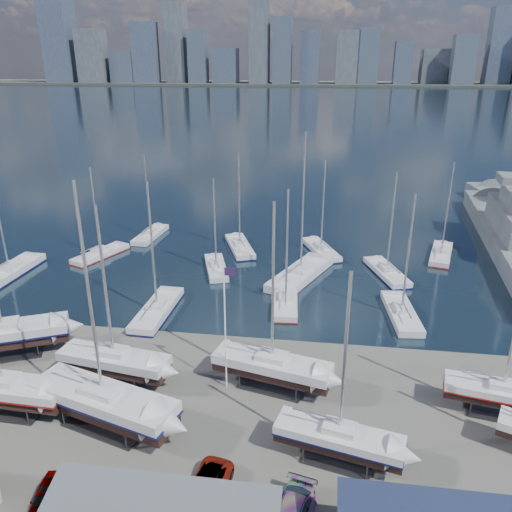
# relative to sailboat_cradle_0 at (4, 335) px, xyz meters

# --- Properties ---
(ground) EXTENTS (1400.00, 1400.00, 0.00)m
(ground) POSITION_rel_sailboat_cradle_0_xyz_m (20.51, -3.77, -2.17)
(ground) COLOR #605E59
(ground) RESTS_ON ground
(water) EXTENTS (1400.00, 600.00, 0.40)m
(water) POSITION_rel_sailboat_cradle_0_xyz_m (20.51, 306.23, -2.32)
(water) COLOR #1A2A3D
(water) RESTS_ON ground
(far_shore) EXTENTS (1400.00, 80.00, 2.20)m
(far_shore) POSITION_rel_sailboat_cradle_0_xyz_m (20.51, 566.23, -1.07)
(far_shore) COLOR #2D332D
(far_shore) RESTS_ON ground
(skyline) EXTENTS (639.14, 43.80, 107.69)m
(skyline) POSITION_rel_sailboat_cradle_0_xyz_m (12.68, 559.99, 36.92)
(skyline) COLOR #475166
(skyline) RESTS_ON far_shore
(sailboat_cradle_0) EXTENTS (11.43, 7.59, 17.89)m
(sailboat_cradle_0) POSITION_rel_sailboat_cradle_0_xyz_m (0.00, 0.00, 0.00)
(sailboat_cradle_0) COLOR #2D2D33
(sailboat_cradle_0) RESTS_ON ground
(sailboat_cradle_1) EXTENTS (9.98, 3.15, 15.97)m
(sailboat_cradle_1) POSITION_rel_sailboat_cradle_0_xyz_m (4.83, -7.39, -0.10)
(sailboat_cradle_1) COLOR #2D2D33
(sailboat_cradle_1) RESTS_ON ground
(sailboat_cradle_2) EXTENTS (9.75, 4.07, 15.48)m
(sailboat_cradle_2) POSITION_rel_sailboat_cradle_0_xyz_m (11.56, -2.48, -0.12)
(sailboat_cradle_2) COLOR #2D2D33
(sailboat_cradle_2) RESTS_ON ground
(sailboat_cradle_3) EXTENTS (12.07, 6.51, 18.58)m
(sailboat_cradle_3) POSITION_rel_sailboat_cradle_0_xyz_m (13.04, -7.90, 0.04)
(sailboat_cradle_3) COLOR #2D2D33
(sailboat_cradle_3) RESTS_ON ground
(sailboat_cradle_4) EXTENTS (10.14, 5.00, 15.96)m
(sailboat_cradle_4) POSITION_rel_sailboat_cradle_0_xyz_m (24.69, -1.48, -0.10)
(sailboat_cradle_4) COLOR #2D2D33
(sailboat_cradle_4) RESTS_ON ground
(sailboat_cradle_5) EXTENTS (8.91, 4.32, 14.04)m
(sailboat_cradle_5) POSITION_rel_sailboat_cradle_0_xyz_m (29.99, -9.08, -0.20)
(sailboat_cradle_5) COLOR #2D2D33
(sailboat_cradle_5) RESTS_ON ground
(sailboat_cradle_6) EXTENTS (8.61, 3.97, 13.62)m
(sailboat_cradle_6) POSITION_rel_sailboat_cradle_0_xyz_m (42.27, -2.53, -0.22)
(sailboat_cradle_6) COLOR #2D2D33
(sailboat_cradle_6) RESTS_ON ground
(sailboat_moored_0) EXTENTS (3.68, 11.41, 16.86)m
(sailboat_moored_0) POSITION_rel_sailboat_cradle_0_xyz_m (-10.66, 16.97, -1.86)
(sailboat_moored_0) COLOR black
(sailboat_moored_0) RESTS_ON water
(sailboat_moored_1) EXTENTS (5.71, 9.03, 13.11)m
(sailboat_moored_1) POSITION_rel_sailboat_cradle_0_xyz_m (-2.09, 24.78, -1.86)
(sailboat_moored_1) COLOR black
(sailboat_moored_1) RESTS_ON water
(sailboat_moored_2) EXTENTS (3.18, 9.03, 13.38)m
(sailboat_moored_2) POSITION_rel_sailboat_cradle_0_xyz_m (2.05, 33.64, -1.85)
(sailboat_moored_2) COLOR black
(sailboat_moored_2) RESTS_ON water
(sailboat_moored_3) EXTENTS (3.14, 10.17, 15.08)m
(sailboat_moored_3) POSITION_rel_sailboat_cradle_0_xyz_m (11.11, 9.71, -1.86)
(sailboat_moored_3) COLOR black
(sailboat_moored_3) RESTS_ON water
(sailboat_moored_4) EXTENTS (4.82, 8.72, 12.68)m
(sailboat_moored_4) POSITION_rel_sailboat_cradle_0_xyz_m (14.85, 22.18, -1.84)
(sailboat_moored_4) COLOR black
(sailboat_moored_4) RESTS_ON water
(sailboat_moored_5) EXTENTS (5.93, 9.97, 14.40)m
(sailboat_moored_5) POSITION_rel_sailboat_cradle_0_xyz_m (16.57, 30.27, -1.86)
(sailboat_moored_5) COLOR black
(sailboat_moored_5) RESTS_ON water
(sailboat_moored_6) EXTENTS (3.19, 9.35, 13.75)m
(sailboat_moored_6) POSITION_rel_sailboat_cradle_0_xyz_m (24.57, 13.82, -1.86)
(sailboat_moored_6) COLOR black
(sailboat_moored_6) RESTS_ON water
(sailboat_moored_7) EXTENTS (8.14, 12.82, 18.82)m
(sailboat_moored_7) POSITION_rel_sailboat_cradle_0_xyz_m (25.81, 21.31, -1.84)
(sailboat_moored_7) COLOR black
(sailboat_moored_7) RESTS_ON water
(sailboat_moored_8) EXTENTS (6.00, 9.47, 13.75)m
(sailboat_moored_8) POSITION_rel_sailboat_cradle_0_xyz_m (28.17, 30.69, -1.86)
(sailboat_moored_8) COLOR black
(sailboat_moored_8) RESTS_ON water
(sailboat_moored_9) EXTENTS (3.52, 9.51, 14.04)m
(sailboat_moored_9) POSITION_rel_sailboat_cradle_0_xyz_m (36.96, 12.64, -1.85)
(sailboat_moored_9) COLOR black
(sailboat_moored_9) RESTS_ON water
(sailboat_moored_10) EXTENTS (5.41, 9.59, 13.83)m
(sailboat_moored_10) POSITION_rel_sailboat_cradle_0_xyz_m (36.55, 23.73, -1.86)
(sailboat_moored_10) COLOR black
(sailboat_moored_10) RESTS_ON water
(sailboat_moored_11) EXTENTS (4.87, 9.55, 13.75)m
(sailboat_moored_11) POSITION_rel_sailboat_cradle_0_xyz_m (44.68, 31.22, -1.86)
(sailboat_moored_11) COLOR black
(sailboat_moored_11) RESTS_ON water
(car_a) EXTENTS (2.25, 4.13, 1.33)m
(car_a) POSITION_rel_sailboat_cradle_0_xyz_m (12.48, -15.23, -1.50)
(car_a) COLOR gray
(car_a) RESTS_ON ground
(car_b) EXTENTS (4.54, 3.05, 1.42)m
(car_b) POSITION_rel_sailboat_cradle_0_xyz_m (15.50, -15.55, -1.46)
(car_b) COLOR gray
(car_b) RESTS_ON ground
(car_c) EXTENTS (3.03, 5.03, 1.31)m
(car_c) POSITION_rel_sailboat_cradle_0_xyz_m (21.86, -13.03, -1.52)
(car_c) COLOR gray
(car_c) RESTS_ON ground
(flagpole) EXTENTS (0.98, 0.12, 11.03)m
(flagpole) POSITION_rel_sailboat_cradle_0_xyz_m (21.03, -1.94, 4.13)
(flagpole) COLOR white
(flagpole) RESTS_ON ground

